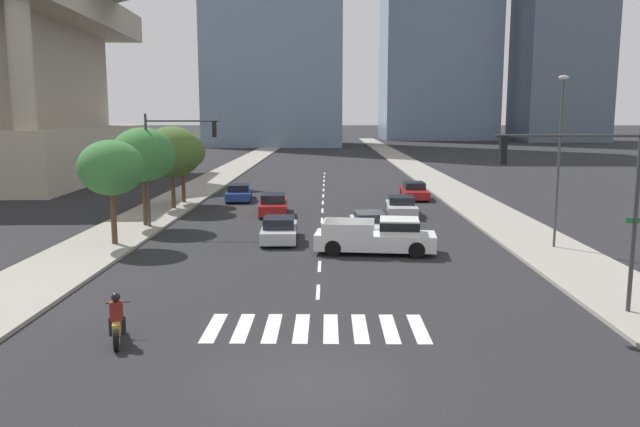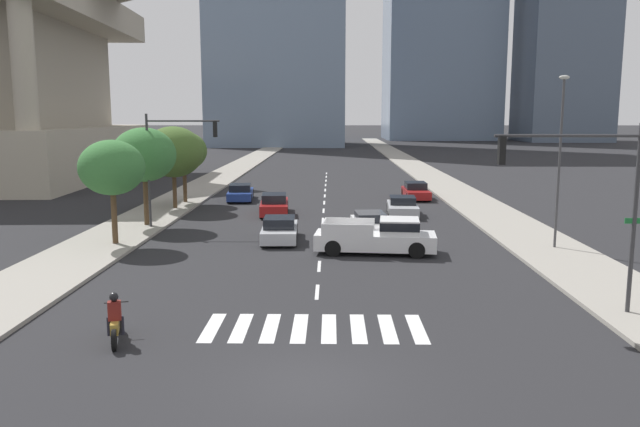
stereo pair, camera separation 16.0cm
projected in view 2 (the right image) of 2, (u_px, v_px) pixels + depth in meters
ground_plane at (310, 384)px, 15.27m from camera, size 800.00×800.00×0.00m
sidewalk_east at (479, 206)px, 44.71m from camera, size 4.00×260.00×0.15m
sidewalk_west at (170, 205)px, 45.09m from camera, size 4.00×260.00×0.15m
crosswalk_near at (314, 328)px, 19.26m from camera, size 6.75×2.69×0.01m
lane_divider_center at (324, 203)px, 46.92m from camera, size 0.14×50.00×0.01m
motorcycle_lead at (115, 322)px, 18.03m from camera, size 0.85×2.02×1.49m
pickup_truck at (381, 236)px, 29.59m from camera, size 5.81×2.50×1.67m
sedan_silver_0 at (402, 207)px, 40.86m from camera, size 2.07×4.36×1.23m
sedan_red_1 at (274, 205)px, 41.24m from camera, size 2.08×4.86×1.39m
sedan_blue_2 at (240, 193)px, 48.18m from camera, size 2.16×4.69×1.26m
sedan_red_3 at (416, 191)px, 49.11m from camera, size 1.83×4.64×1.29m
sedan_silver_4 at (280, 230)px, 32.54m from camera, size 1.96×4.36×1.28m
sedan_white_5 at (371, 225)px, 34.14m from camera, size 2.08×4.71×1.23m
traffic_signal_near at (584, 184)px, 19.78m from camera, size 4.85×0.28×6.08m
traffic_signal_far at (173, 151)px, 35.34m from camera, size 4.40×0.28×6.40m
street_lamp_east at (560, 150)px, 29.68m from camera, size 0.50×0.24×8.16m
street_tree_nearest at (112, 168)px, 30.73m from camera, size 3.20×3.20×5.14m
street_tree_second at (144, 155)px, 36.01m from camera, size 3.66×3.66×5.63m
street_tree_third at (173, 152)px, 42.71m from camera, size 4.08×4.08×5.58m
street_tree_fourth at (184, 151)px, 45.74m from camera, size 3.36×3.36×5.17m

